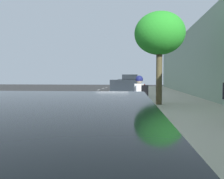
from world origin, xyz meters
name	(u,v)px	position (x,y,z in m)	size (l,w,h in m)	color
ground	(113,98)	(0.00, 0.00, 0.00)	(72.22, 72.22, 0.00)	#2C2C2C
sidewalk	(169,97)	(4.50, 0.00, 0.07)	(4.24, 45.14, 0.15)	#B7B199
curb_edge	(141,97)	(2.30, 0.00, 0.07)	(0.16, 45.14, 0.15)	gray
lane_stripe_centre	(73,98)	(-3.21, -0.47, 0.00)	(0.14, 44.20, 0.01)	white
lane_stripe_bike_edge	(123,98)	(0.83, 0.00, 0.00)	(0.12, 45.14, 0.01)	white
building_facade	(201,60)	(6.87, 0.00, 3.04)	(0.50, 45.14, 6.08)	#87A18A
parked_sedan_white_second	(126,94)	(1.35, -6.07, 0.75)	(1.93, 4.44, 1.52)	white
parked_sedan_black_mid	(128,89)	(1.28, -0.08, 0.75)	(1.88, 4.42, 1.52)	black
parked_suv_grey_far	(130,83)	(1.13, 7.78, 1.03)	(2.12, 4.77, 1.99)	slate
parked_suv_tan_farthest	(133,82)	(1.30, 18.28, 1.03)	(2.11, 4.77, 1.99)	tan
bicycle_at_curb	(134,112)	(1.83, -10.05, 0.36)	(1.62, 0.71, 0.73)	black
cyclist_with_backpack	(140,95)	(2.06, -10.51, 1.03)	(0.48, 0.60, 1.70)	#C6B284
street_tree_mid_block	(160,34)	(3.17, -5.61, 4.01)	(2.75, 2.75, 5.07)	#483F28
fire_hydrant	(144,88)	(2.73, 5.18, 0.57)	(0.22, 0.22, 0.84)	red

